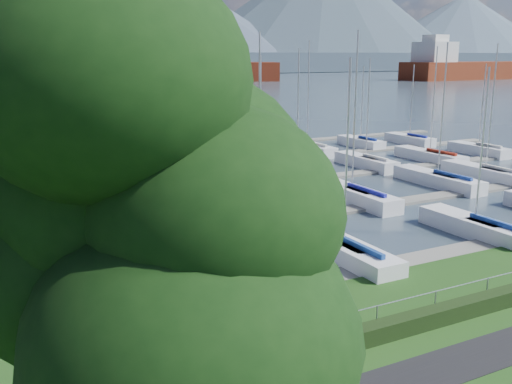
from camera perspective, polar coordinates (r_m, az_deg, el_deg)
path at (r=21.89m, az=19.16°, el=-15.98°), size 160.00×2.00×0.04m
hedge at (r=23.35m, az=14.52°, el=-12.75°), size 80.00×0.70×0.70m
fence at (r=23.26m, az=13.98°, el=-10.52°), size 80.00×0.04×0.04m
docks at (r=45.42m, az=-8.16°, el=-0.28°), size 90.00×41.60×0.25m
tree at (r=9.25m, az=-13.55°, el=-2.94°), size 7.89×8.47×12.12m
crane at (r=49.57m, az=-5.31°, el=7.47°), size 4.81×13.35×22.35m
cargo_ship_mid at (r=247.52m, az=-11.57°, el=11.65°), size 106.90×51.68×21.50m
cargo_ship_east at (r=283.14m, az=20.70°, el=11.33°), size 79.72×19.68×21.50m
sailboat_fleet at (r=47.02m, az=-11.62°, el=6.97°), size 75.31×49.33×12.95m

